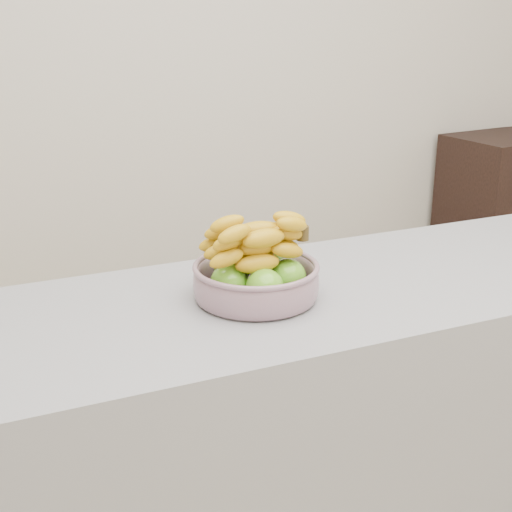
{
  "coord_description": "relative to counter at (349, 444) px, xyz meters",
  "views": [
    {
      "loc": [
        -0.85,
        -0.87,
        1.51
      ],
      "look_at": [
        -0.26,
        0.46,
        1.0
      ],
      "focal_mm": 50.0,
      "sensor_mm": 36.0,
      "label": 1
    }
  ],
  "objects": [
    {
      "name": "cabinet",
      "position": [
        1.65,
        1.32,
        0.01
      ],
      "size": [
        0.55,
        0.46,
        0.92
      ],
      "primitive_type": "cube",
      "rotation": [
        0.0,
        0.0,
        0.09
      ],
      "color": "black",
      "rests_on": "ground"
    },
    {
      "name": "counter",
      "position": [
        0.0,
        0.0,
        0.0
      ],
      "size": [
        2.0,
        0.6,
        0.9
      ],
      "primitive_type": "cube",
      "color": "gray",
      "rests_on": "ground"
    },
    {
      "name": "fruit_bowl",
      "position": [
        -0.26,
        -0.0,
        0.51
      ],
      "size": [
        0.28,
        0.28,
        0.18
      ],
      "rotation": [
        0.0,
        0.0,
        -0.15
      ],
      "color": "#8A99A5",
      "rests_on": "counter"
    }
  ]
}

